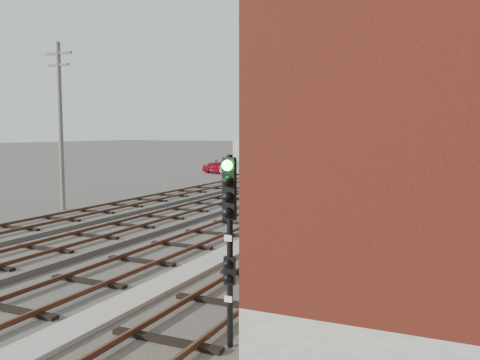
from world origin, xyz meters
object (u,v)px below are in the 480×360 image
Objects in this scene: site_trailer at (319,158)px; car_red at (218,168)px; car_grey at (233,165)px; car_silver at (240,168)px; switch_stand at (281,176)px; signal_mast at (229,242)px.

car_red is at bearing -121.60° from site_trailer.
car_grey is (-7.71, -7.47, -0.56)m from site_trailer.
car_silver reaches higher than car_red.
site_trailer is at bearing -41.95° from car_silver.
site_trailer is 10.75m from car_grey.
car_red is 0.91× the size of car_silver.
switch_stand is at bearing -82.35° from site_trailer.
signal_mast is 42.70m from car_red.
car_grey is (-3.03, 4.73, -0.04)m from car_silver.
car_silver is at bearing 114.28° from signal_mast.
car_silver is at bearing 151.55° from switch_stand.
switch_stand is at bearing -111.87° from car_red.
car_red is (-9.71, 7.93, -0.07)m from switch_stand.
site_trailer is at bearing -62.48° from car_grey.
car_silver is (2.72, -0.60, 0.04)m from car_red.
signal_mast is 0.92× the size of car_grey.
car_red is at bearing 117.28° from signal_mast.
car_red is at bearing 56.64° from car_silver.
car_grey is at bearing 11.66° from car_silver.
car_silver is at bearing -110.07° from site_trailer.
switch_stand is at bearing -156.88° from car_grey.
signal_mast reaches higher than car_grey.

